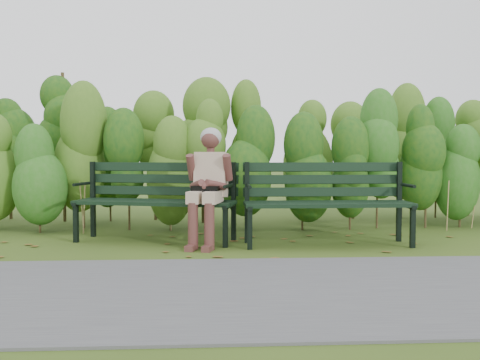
{
  "coord_description": "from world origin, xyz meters",
  "views": [
    {
      "loc": [
        -0.4,
        -6.57,
        1.11
      ],
      "look_at": [
        0.0,
        0.35,
        0.75
      ],
      "focal_mm": 42.0,
      "sensor_mm": 36.0,
      "label": 1
    }
  ],
  "objects": [
    {
      "name": "leaf_litter",
      "position": [
        0.11,
        -0.04,
        0.0
      ],
      "size": [
        5.64,
        2.1,
        0.01
      ],
      "color": "brown",
      "rests_on": "ground"
    },
    {
      "name": "bench_right",
      "position": [
        1.01,
        0.01,
        0.58
      ],
      "size": [
        1.96,
        0.64,
        0.98
      ],
      "color": "black",
      "rests_on": "ground"
    },
    {
      "name": "footpath",
      "position": [
        0.0,
        -2.2,
        0.01
      ],
      "size": [
        60.0,
        2.5,
        0.01
      ],
      "primitive_type": "cube",
      "color": "#474749",
      "rests_on": "ground"
    },
    {
      "name": "bench_left",
      "position": [
        -1.01,
        0.38,
        0.57
      ],
      "size": [
        2.04,
        1.1,
        0.97
      ],
      "color": "black",
      "rests_on": "ground"
    },
    {
      "name": "ground",
      "position": [
        0.0,
        0.0,
        0.0
      ],
      "size": [
        80.0,
        80.0,
        0.0
      ],
      "primitive_type": "plane",
      "color": "#334B17"
    },
    {
      "name": "hedge_band",
      "position": [
        0.0,
        1.86,
        1.26
      ],
      "size": [
        11.04,
        1.67,
        2.42
      ],
      "color": "#47381E",
      "rests_on": "ground"
    },
    {
      "name": "seated_woman",
      "position": [
        -0.39,
        0.02,
        0.79
      ],
      "size": [
        0.58,
        0.85,
        1.39
      ],
      "color": "tan",
      "rests_on": "ground"
    }
  ]
}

